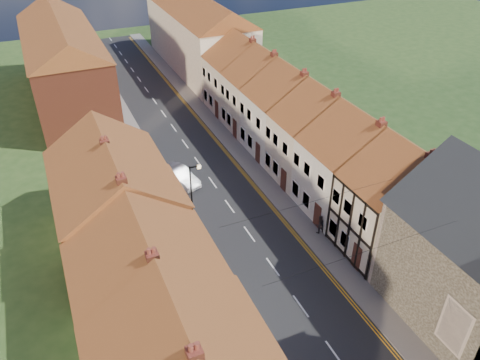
% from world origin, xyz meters
% --- Properties ---
extents(road, '(7.00, 90.00, 0.02)m').
position_xyz_m(road, '(0.00, 30.00, 0.01)').
color(road, black).
rests_on(road, ground).
extents(pavement_left, '(1.80, 90.00, 0.12)m').
position_xyz_m(pavement_left, '(-4.40, 30.00, 0.06)').
color(pavement_left, gray).
rests_on(pavement_left, ground).
extents(pavement_right, '(1.80, 90.00, 0.12)m').
position_xyz_m(pavement_right, '(4.40, 30.00, 0.06)').
color(pavement_right, gray).
rests_on(pavement_right, ground).
extents(cottage_r_tudor, '(8.30, 5.20, 9.00)m').
position_xyz_m(cottage_r_tudor, '(9.27, 12.70, 4.47)').
color(cottage_r_tudor, beige).
rests_on(cottage_r_tudor, ground).
extents(cottage_r_white_near, '(8.30, 6.00, 9.00)m').
position_xyz_m(cottage_r_white_near, '(9.30, 18.10, 4.47)').
color(cottage_r_white_near, beige).
rests_on(cottage_r_white_near, ground).
extents(cottage_r_cream_mid, '(8.30, 5.20, 9.00)m').
position_xyz_m(cottage_r_cream_mid, '(9.30, 23.50, 4.48)').
color(cottage_r_cream_mid, beige).
rests_on(cottage_r_cream_mid, ground).
extents(cottage_r_pink, '(8.30, 6.00, 9.00)m').
position_xyz_m(cottage_r_pink, '(9.30, 28.90, 4.47)').
color(cottage_r_pink, beige).
rests_on(cottage_r_pink, ground).
extents(cottage_r_white_far, '(8.30, 5.20, 9.00)m').
position_xyz_m(cottage_r_white_far, '(9.30, 34.30, 4.48)').
color(cottage_r_white_far, beige).
rests_on(cottage_r_white_far, ground).
extents(cottage_r_cream_far, '(8.30, 6.00, 9.00)m').
position_xyz_m(cottage_r_cream_far, '(9.30, 39.70, 4.47)').
color(cottage_r_cream_far, beige).
rests_on(cottage_r_cream_far, ground).
extents(cottage_l_white, '(8.30, 6.90, 8.80)m').
position_xyz_m(cottage_l_white, '(-9.30, 11.95, 4.37)').
color(cottage_l_white, beige).
rests_on(cottage_l_white, ground).
extents(cottage_l_brick_mid, '(8.30, 5.70, 9.10)m').
position_xyz_m(cottage_l_brick_mid, '(-9.30, 18.05, 4.53)').
color(cottage_l_brick_mid, brown).
rests_on(cottage_l_brick_mid, ground).
extents(cottage_l_pink, '(8.30, 6.30, 8.80)m').
position_xyz_m(cottage_l_pink, '(-9.30, 23.85, 4.37)').
color(cottage_l_pink, '#FFD1C9').
rests_on(cottage_l_pink, ground).
extents(block_right_far, '(8.30, 24.20, 10.50)m').
position_xyz_m(block_right_far, '(9.30, 55.00, 5.29)').
color(block_right_far, beige).
rests_on(block_right_far, ground).
extents(block_left_far, '(8.30, 24.20, 10.50)m').
position_xyz_m(block_left_far, '(-9.30, 50.00, 5.29)').
color(block_left_far, brown).
rests_on(block_left_far, ground).
extents(lamppost, '(0.88, 0.15, 6.00)m').
position_xyz_m(lamppost, '(-3.81, 20.00, 3.54)').
color(lamppost, black).
rests_on(lamppost, pavement_left).
extents(car_mid, '(2.84, 4.66, 1.45)m').
position_xyz_m(car_mid, '(-2.67, 27.21, 0.72)').
color(car_mid, '#B6B7BE').
rests_on(car_mid, ground).
extents(car_distant, '(3.15, 4.59, 1.17)m').
position_xyz_m(car_distant, '(-3.20, 62.81, 0.58)').
color(car_distant, '#A6A7AE').
rests_on(car_distant, ground).
extents(pedestrian_right, '(0.81, 0.66, 1.57)m').
position_xyz_m(pedestrian_right, '(5.03, 15.88, 0.90)').
color(pedestrian_right, '#2B2322').
rests_on(pedestrian_right, pavement_right).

